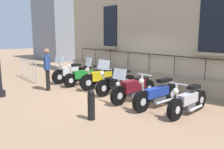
% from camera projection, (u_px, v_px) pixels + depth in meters
% --- Properties ---
extents(ground_plane, '(60.00, 60.00, 0.00)m').
position_uv_depth(ground_plane, '(115.00, 94.00, 9.12)').
color(ground_plane, '#9E7A5B').
extents(motorcycle_white, '(1.93, 0.73, 1.36)m').
position_uv_depth(motorcycle_white, '(70.00, 73.00, 11.25)').
color(motorcycle_white, black).
rests_on(motorcycle_white, ground_plane).
extents(motorcycle_green, '(2.06, 0.55, 1.14)m').
position_uv_depth(motorcycle_green, '(84.00, 76.00, 10.63)').
color(motorcycle_green, black).
rests_on(motorcycle_green, ground_plane).
extents(motorcycle_yellow, '(2.00, 0.74, 1.39)m').
position_uv_depth(motorcycle_yellow, '(102.00, 79.00, 9.87)').
color(motorcycle_yellow, black).
rests_on(motorcycle_yellow, ground_plane).
extents(motorcycle_black, '(2.12, 0.74, 1.39)m').
position_uv_depth(motorcycle_black, '(117.00, 82.00, 9.16)').
color(motorcycle_black, black).
rests_on(motorcycle_black, ground_plane).
extents(motorcycle_maroon, '(2.20, 0.67, 1.22)m').
position_uv_depth(motorcycle_maroon, '(134.00, 88.00, 8.14)').
color(motorcycle_maroon, black).
rests_on(motorcycle_maroon, ground_plane).
extents(motorcycle_blue, '(2.13, 0.54, 1.16)m').
position_uv_depth(motorcycle_blue, '(157.00, 95.00, 7.44)').
color(motorcycle_blue, black).
rests_on(motorcycle_blue, ground_plane).
extents(motorcycle_silver, '(2.01, 0.55, 1.02)m').
position_uv_depth(motorcycle_silver, '(188.00, 102.00, 6.79)').
color(motorcycle_silver, black).
rests_on(motorcycle_silver, ground_plane).
extents(crowd_barrier, '(0.22, 2.32, 1.05)m').
position_uv_depth(crowd_barrier, '(28.00, 69.00, 11.79)').
color(crowd_barrier, '#B7B7BF').
rests_on(crowd_barrier, ground_plane).
extents(bollard, '(0.20, 0.20, 0.85)m').
position_uv_depth(bollard, '(91.00, 105.00, 6.35)').
color(bollard, black).
rests_on(bollard, ground_plane).
extents(pedestrian_standing, '(0.39, 0.45, 1.75)m').
position_uv_depth(pedestrian_standing, '(47.00, 67.00, 9.59)').
color(pedestrian_standing, black).
rests_on(pedestrian_standing, ground_plane).
extents(distant_building, '(4.79, 4.47, 6.50)m').
position_uv_depth(distant_building, '(67.00, 24.00, 21.61)').
color(distant_building, gray).
rests_on(distant_building, ground_plane).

